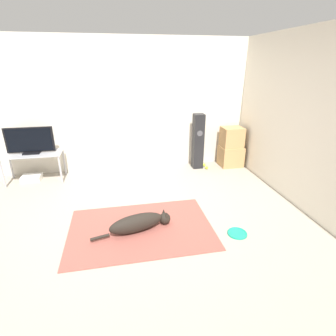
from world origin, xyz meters
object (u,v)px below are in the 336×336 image
dog (139,223)px  frisbee (237,233)px  cardboard_box_upper (232,137)px  floor_speaker (198,142)px  cardboard_box_lower (231,156)px  tv (30,141)px  game_console (32,178)px  tv_stand (33,157)px  tennis_ball_near_speaker (207,168)px  tennis_ball_by_boxes (204,165)px

dog → frisbee: dog is taller
cardboard_box_upper → floor_speaker: 0.73m
frisbee → cardboard_box_lower: size_ratio=0.55×
frisbee → tv: size_ratio=0.31×
frisbee → game_console: size_ratio=0.74×
floor_speaker → tv_stand: bearing=-178.7°
dog → game_console: dog is taller
dog → game_console: bearing=132.6°
tv_stand → tv: bearing=90.0°
dog → tennis_ball_near_speaker: bearing=50.4°
dog → cardboard_box_upper: cardboard_box_upper is taller
dog → cardboard_box_lower: (2.15, 2.03, 0.08)m
cardboard_box_upper → game_console: cardboard_box_upper is taller
floor_speaker → tennis_ball_by_boxes: size_ratio=17.14×
floor_speaker → dog: bearing=-124.5°
frisbee → cardboard_box_lower: 2.52m
cardboard_box_lower → tennis_ball_by_boxes: (-0.57, 0.04, -0.18)m
tv → tennis_ball_by_boxes: (3.33, 0.09, -0.74)m
tv_stand → tennis_ball_near_speaker: tv_stand is taller
cardboard_box_upper → game_console: (-4.00, -0.02, -0.58)m
dog → floor_speaker: (1.42, 2.06, 0.44)m
frisbee → floor_speaker: size_ratio=0.22×
cardboard_box_lower → floor_speaker: floor_speaker is taller
tennis_ball_by_boxes → game_console: (-3.43, -0.06, 0.02)m
frisbee → cardboard_box_upper: size_ratio=0.60×
cardboard_box_lower → game_console: 4.01m
tv_stand → tennis_ball_by_boxes: (3.33, 0.09, -0.44)m
tv → game_console: 0.73m
dog → tv_stand: (-1.75, 1.99, 0.35)m
dog → tennis_ball_by_boxes: size_ratio=15.95×
frisbee → cardboard_box_upper: bearing=68.9°
frisbee → cardboard_box_upper: (0.90, 2.35, 0.61)m
cardboard_box_lower → game_console: (-4.00, -0.01, -0.16)m
dog → tv_stand: tv_stand is taller
cardboard_box_upper → frisbee: bearing=-111.1°
dog → frisbee: bearing=-14.1°
tv_stand → tennis_ball_by_boxes: 3.36m
tv → tennis_ball_near_speaker: size_ratio=12.35×
cardboard_box_lower → tv_stand: bearing=-179.4°
dog → tennis_ball_near_speaker: (1.58, 1.91, -0.10)m
cardboard_box_lower → tv_stand: (-3.90, -0.04, 0.26)m
tv_stand → tennis_ball_near_speaker: bearing=-1.3°
dog → cardboard_box_lower: cardboard_box_lower is taller
frisbee → dog: bearing=165.9°
frisbee → tennis_ball_by_boxes: bearing=81.9°
frisbee → tennis_ball_near_speaker: size_ratio=3.82×
cardboard_box_upper → tennis_ball_near_speaker: (-0.56, -0.12, -0.59)m
frisbee → tv_stand: size_ratio=0.25×
floor_speaker → tennis_ball_by_boxes: 0.56m
floor_speaker → tv_stand: size_ratio=1.11×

